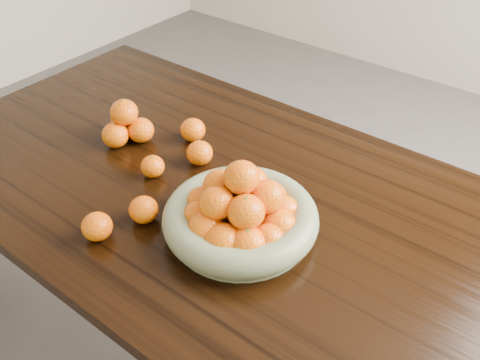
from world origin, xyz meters
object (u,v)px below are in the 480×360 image
Objects in this scene: dining_table at (238,222)px; fruit_bowl at (240,214)px; orange_pyramid at (126,125)px; loose_orange_0 at (153,166)px.

fruit_bowl is (0.09, -0.10, 0.15)m from dining_table.
orange_pyramid is at bearing 178.47° from dining_table.
dining_table is at bearing 16.10° from loose_orange_0.
orange_pyramid is at bearing 167.78° from fruit_bowl.
orange_pyramid reaches higher than dining_table.
loose_orange_0 is at bearing -23.08° from orange_pyramid.
fruit_bowl is 0.55m from orange_pyramid.
orange_pyramid is 2.35× the size of loose_orange_0.
orange_pyramid reaches higher than loose_orange_0.
dining_table is at bearing -1.53° from orange_pyramid.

